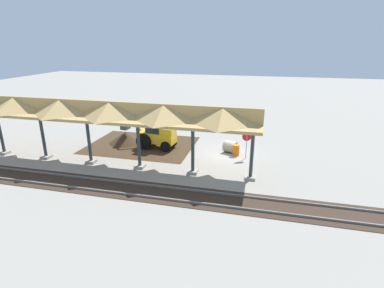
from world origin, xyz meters
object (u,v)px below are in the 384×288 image
at_px(stop_sign, 247,139).
at_px(concrete_pipe, 230,147).
at_px(traffic_barrel, 236,150).
at_px(backhoe, 156,134).

xyz_separation_m(stop_sign, concrete_pipe, (1.38, -1.06, -1.11)).
distance_m(concrete_pipe, traffic_barrel, 0.80).
relative_size(backhoe, concrete_pipe, 3.93).
bearing_deg(concrete_pipe, backhoe, 3.39).
bearing_deg(concrete_pipe, traffic_barrel, 131.85).
bearing_deg(stop_sign, concrete_pipe, -37.46).
distance_m(backhoe, concrete_pipe, 6.56).
relative_size(concrete_pipe, traffic_barrel, 1.46).
xyz_separation_m(backhoe, traffic_barrel, (-7.04, 0.21, -0.82)).
relative_size(stop_sign, concrete_pipe, 1.70).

